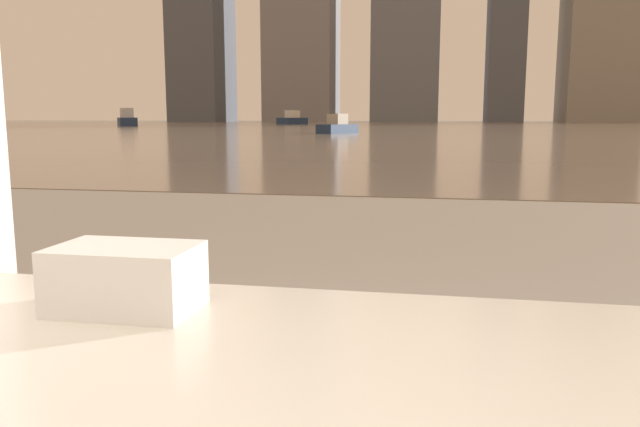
# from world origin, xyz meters

# --- Properties ---
(towel_stack) EXTENTS (0.26, 0.17, 0.12)m
(towel_stack) POSITION_xyz_m (-0.09, 0.86, 0.63)
(towel_stack) COLOR white
(towel_stack) RESTS_ON bathtub
(harbor_water) EXTENTS (180.00, 110.00, 0.01)m
(harbor_water) POSITION_xyz_m (0.00, 62.00, 0.01)
(harbor_water) COLOR gray
(harbor_water) RESTS_ON ground_plane
(harbor_boat_0) EXTENTS (2.08, 3.09, 1.10)m
(harbor_boat_0) POSITION_xyz_m (-5.18, 34.77, 0.40)
(harbor_boat_0) COLOR navy
(harbor_boat_0) RESTS_ON harbor_water
(harbor_boat_1) EXTENTS (4.04, 5.08, 1.85)m
(harbor_boat_1) POSITION_xyz_m (-31.45, 60.30, 0.66)
(harbor_boat_1) COLOR navy
(harbor_boat_1) RESTS_ON harbor_water
(harbor_boat_2) EXTENTS (3.33, 5.01, 1.78)m
(harbor_boat_2) POSITION_xyz_m (-18.27, 79.08, 0.64)
(harbor_boat_2) COLOR navy
(harbor_boat_2) RESTS_ON harbor_water
(skyline_tower_0) EXTENTS (9.62, 13.22, 25.13)m
(skyline_tower_0) POSITION_xyz_m (-45.49, 118.00, 12.57)
(skyline_tower_0) COLOR #4C515B
(skyline_tower_0) RESTS_ON ground_plane
(skyline_tower_2) EXTENTS (11.99, 12.00, 27.30)m
(skyline_tower_2) POSITION_xyz_m (-5.91, 118.00, 13.65)
(skyline_tower_2) COLOR slate
(skyline_tower_2) RESTS_ON ground_plane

